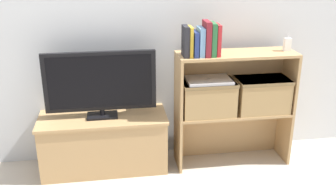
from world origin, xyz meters
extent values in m
plane|color=#BCB2A3|center=(0.00, 0.00, 0.00)|extent=(16.00, 16.00, 0.00)
cube|color=silver|center=(0.00, 0.40, 1.20)|extent=(10.00, 0.05, 2.40)
cube|color=tan|center=(-0.48, 0.18, 0.20)|extent=(0.91, 0.36, 0.40)
cube|color=tan|center=(-0.48, 0.18, 0.41)|extent=(0.93, 0.38, 0.02)
cube|color=black|center=(-0.48, 0.18, 0.43)|extent=(0.22, 0.14, 0.02)
cylinder|color=black|center=(-0.48, 0.18, 0.46)|extent=(0.04, 0.04, 0.04)
cube|color=black|center=(-0.48, 0.18, 0.70)|extent=(0.79, 0.04, 0.43)
cube|color=black|center=(-0.48, 0.16, 0.70)|extent=(0.73, 0.00, 0.38)
cube|color=tan|center=(0.08, 0.14, 0.21)|extent=(0.02, 0.27, 0.42)
cube|color=tan|center=(0.92, 0.14, 0.21)|extent=(0.02, 0.27, 0.42)
cube|color=tan|center=(0.50, 0.26, 0.21)|extent=(0.83, 0.02, 0.42)
cube|color=tan|center=(0.50, 0.14, 0.41)|extent=(0.83, 0.27, 0.02)
cube|color=tan|center=(0.08, 0.14, 0.65)|extent=(0.02, 0.27, 0.45)
cube|color=tan|center=(0.92, 0.14, 0.65)|extent=(0.02, 0.27, 0.45)
cube|color=tan|center=(0.50, 0.26, 0.65)|extent=(0.83, 0.02, 0.45)
cube|color=tan|center=(0.50, 0.14, 0.87)|extent=(0.83, 0.27, 0.02)
cube|color=#232328|center=(0.11, 0.10, 0.98)|extent=(0.04, 0.12, 0.21)
cube|color=gold|center=(0.15, 0.10, 0.98)|extent=(0.02, 0.12, 0.21)
cube|color=navy|center=(0.18, 0.10, 0.96)|extent=(0.03, 0.14, 0.17)
cube|color=#709ECC|center=(0.22, 0.10, 0.98)|extent=(0.04, 0.13, 0.20)
cube|color=maroon|center=(0.26, 0.10, 1.00)|extent=(0.04, 0.14, 0.24)
cube|color=#286638|center=(0.30, 0.10, 0.99)|extent=(0.03, 0.13, 0.23)
cube|color=#B22328|center=(0.34, 0.10, 0.99)|extent=(0.03, 0.12, 0.22)
cube|color=white|center=(0.87, 0.14, 0.92)|extent=(0.05, 0.04, 0.09)
cylinder|color=silver|center=(0.87, 0.14, 0.99)|extent=(0.01, 0.01, 0.03)
cube|color=tan|center=(0.29, 0.12, 0.55)|extent=(0.38, 0.23, 0.25)
cube|color=olive|center=(0.29, 0.12, 0.66)|extent=(0.39, 0.24, 0.02)
cube|color=tan|center=(0.71, 0.12, 0.55)|extent=(0.38, 0.23, 0.25)
cube|color=olive|center=(0.71, 0.12, 0.66)|extent=(0.39, 0.24, 0.02)
cube|color=#BCBCC1|center=(0.29, 0.12, 0.69)|extent=(0.32, 0.22, 0.02)
cylinder|color=#99999E|center=(0.29, 0.12, 0.70)|extent=(0.02, 0.02, 0.00)
camera|label=1|loc=(-0.40, -2.49, 1.60)|focal=42.00mm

